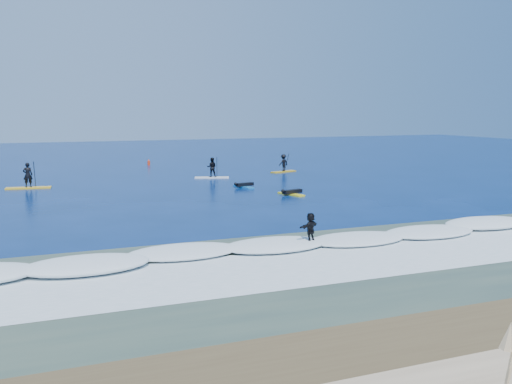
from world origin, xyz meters
name	(u,v)px	position (x,y,z in m)	size (l,w,h in m)	color
ground	(255,208)	(0.00, 0.00, 0.00)	(160.00, 160.00, 0.00)	#041D4D
shallow_water	(386,264)	(0.00, -14.00, 0.01)	(90.00, 13.00, 0.01)	#324438
breaking_wave	(335,242)	(0.00, -10.00, 0.00)	(40.00, 6.00, 0.30)	white
whitewater	(372,258)	(0.00, -13.00, 0.00)	(34.00, 5.00, 0.02)	silver
sup_paddler_left	(28,179)	(-12.94, 14.49, 0.72)	(3.38, 1.20, 2.32)	yellow
sup_paddler_center	(212,169)	(2.15, 15.67, 0.79)	(3.08, 1.68, 2.10)	white
sup_paddler_right	(283,164)	(10.05, 17.79, 0.77)	(2.90, 1.65, 1.99)	gold
prone_paddler_near	(291,193)	(4.40, 4.02, 0.16)	(1.80, 2.36, 0.48)	yellow
prone_paddler_far	(244,185)	(2.64, 8.98, 0.15)	(1.71, 2.23, 0.45)	#1A78C3
wave_surfer	(310,229)	(-1.46, -10.35, 0.79)	(1.94, 1.36, 1.39)	silver
marker_buoy	(149,163)	(-0.75, 29.30, 0.31)	(0.30, 0.30, 0.71)	red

